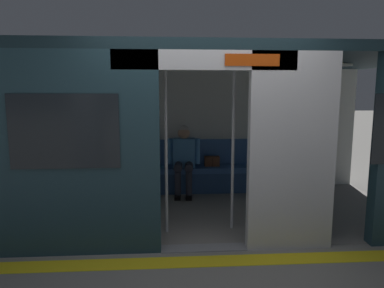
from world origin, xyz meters
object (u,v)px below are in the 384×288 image
at_px(bench_seat, 191,173).
at_px(grab_pole_far, 233,146).
at_px(grab_pole_door, 166,148).
at_px(train_car, 191,109).
at_px(handbag, 212,161).
at_px(person_seated, 184,155).
at_px(book, 159,166).

height_order(bench_seat, grab_pole_far, grab_pole_far).
bearing_deg(grab_pole_door, train_car, -116.18).
height_order(handbag, grab_pole_door, grab_pole_door).
relative_size(train_car, grab_pole_far, 3.01).
xyz_separation_m(person_seated, book, (0.44, -0.07, -0.21)).
bearing_deg(person_seated, handbag, -166.11).
distance_m(bench_seat, book, 0.58).
bearing_deg(handbag, grab_pole_far, 91.32).
relative_size(grab_pole_door, grab_pole_far, 1.00).
relative_size(train_car, handbag, 24.62).
height_order(person_seated, grab_pole_far, grab_pole_far).
distance_m(train_car, grab_pole_far, 0.91).
distance_m(train_car, handbag, 1.54).
relative_size(bench_seat, handbag, 11.73).
bearing_deg(train_car, grab_pole_far, 126.31).
bearing_deg(person_seated, grab_pole_far, 108.40).
relative_size(person_seated, book, 5.33).
relative_size(handbag, grab_pole_door, 0.12).
bearing_deg(book, bench_seat, 146.49).
distance_m(bench_seat, grab_pole_far, 1.88).
distance_m(bench_seat, grab_pole_door, 1.94).
height_order(person_seated, book, person_seated).
bearing_deg(bench_seat, grab_pole_far, 103.83).
distance_m(handbag, grab_pole_door, 2.06).
relative_size(person_seated, grab_pole_door, 0.55).
bearing_deg(grab_pole_far, grab_pole_door, 5.09).
bearing_deg(grab_pole_far, bench_seat, -76.17).
distance_m(bench_seat, handbag, 0.42).
bearing_deg(handbag, book, 3.04).
bearing_deg(handbag, bench_seat, 10.81).
xyz_separation_m(handbag, grab_pole_door, (0.79, 1.83, 0.54)).
xyz_separation_m(bench_seat, person_seated, (0.13, 0.05, 0.33)).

